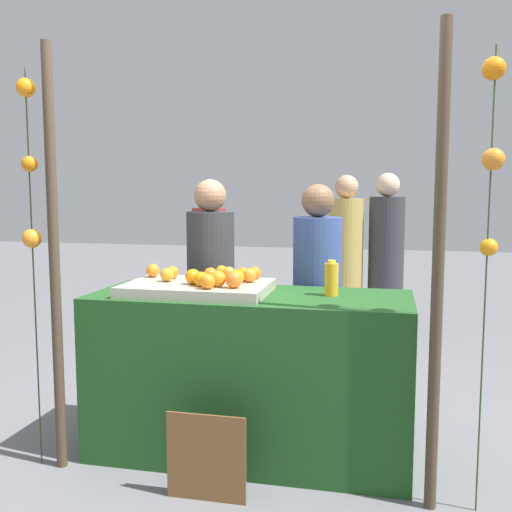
% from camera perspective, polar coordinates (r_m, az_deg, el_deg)
% --- Properties ---
extents(ground_plane, '(24.00, 24.00, 0.00)m').
position_cam_1_polar(ground_plane, '(3.59, -0.55, -18.50)').
color(ground_plane, slate).
extents(stall_counter, '(1.79, 0.70, 0.93)m').
position_cam_1_polar(stall_counter, '(3.42, -0.56, -11.42)').
color(stall_counter, '#1E4C1E').
rests_on(stall_counter, ground_plane).
extents(orange_tray, '(0.80, 0.54, 0.06)m').
position_cam_1_polar(orange_tray, '(3.35, -5.69, -3.12)').
color(orange_tray, '#B2AD99').
rests_on(orange_tray, stall_counter).
extents(orange_0, '(0.08, 0.08, 0.08)m').
position_cam_1_polar(orange_0, '(3.40, -8.63, -1.82)').
color(orange_0, orange).
rests_on(orange_0, orange_tray).
extents(orange_1, '(0.08, 0.08, 0.08)m').
position_cam_1_polar(orange_1, '(3.28, -1.83, -2.06)').
color(orange_1, orange).
rests_on(orange_1, orange_tray).
extents(orange_2, '(0.08, 0.08, 0.08)m').
position_cam_1_polar(orange_2, '(3.34, -0.62, -1.88)').
color(orange_2, orange).
rests_on(orange_2, orange_tray).
extents(orange_3, '(0.08, 0.08, 0.08)m').
position_cam_1_polar(orange_3, '(3.41, -1.30, -1.74)').
color(orange_3, orange).
rests_on(orange_3, orange_tray).
extents(orange_4, '(0.09, 0.09, 0.09)m').
position_cam_1_polar(orange_4, '(3.28, -6.14, -2.01)').
color(orange_4, orange).
rests_on(orange_4, orange_tray).
extents(orange_5, '(0.09, 0.09, 0.09)m').
position_cam_1_polar(orange_5, '(3.19, -3.73, -2.23)').
color(orange_5, orange).
rests_on(orange_5, orange_tray).
extents(orange_6, '(0.07, 0.07, 0.07)m').
position_cam_1_polar(orange_6, '(3.46, -0.11, -1.64)').
color(orange_6, orange).
rests_on(orange_6, orange_tray).
extents(orange_7, '(0.08, 0.08, 0.08)m').
position_cam_1_polar(orange_7, '(3.12, -4.73, -2.49)').
color(orange_7, orange).
rests_on(orange_7, orange_tray).
extents(orange_8, '(0.07, 0.07, 0.07)m').
position_cam_1_polar(orange_8, '(3.52, -8.14, -1.58)').
color(orange_8, orange).
rests_on(orange_8, orange_tray).
extents(orange_9, '(0.08, 0.08, 0.08)m').
position_cam_1_polar(orange_9, '(3.59, -9.99, -1.40)').
color(orange_9, orange).
rests_on(orange_9, orange_tray).
extents(orange_10, '(0.08, 0.08, 0.08)m').
position_cam_1_polar(orange_10, '(3.21, -5.35, -2.25)').
color(orange_10, orange).
rests_on(orange_10, orange_tray).
extents(orange_11, '(0.08, 0.08, 0.08)m').
position_cam_1_polar(orange_11, '(3.40, -2.66, -1.73)').
color(orange_11, orange).
rests_on(orange_11, orange_tray).
extents(orange_12, '(0.08, 0.08, 0.08)m').
position_cam_1_polar(orange_12, '(3.38, -4.45, -1.81)').
color(orange_12, orange).
rests_on(orange_12, orange_tray).
extents(orange_13, '(0.07, 0.07, 0.07)m').
position_cam_1_polar(orange_13, '(3.52, -3.35, -1.52)').
color(orange_13, orange).
rests_on(orange_13, orange_tray).
extents(orange_14, '(0.09, 0.09, 0.09)m').
position_cam_1_polar(orange_14, '(3.14, -2.15, -2.32)').
color(orange_14, orange).
rests_on(orange_14, orange_tray).
extents(juice_bottle, '(0.08, 0.08, 0.20)m').
position_cam_1_polar(juice_bottle, '(3.28, 7.33, -2.23)').
color(juice_bottle, gold).
rests_on(juice_bottle, stall_counter).
extents(chalkboard_sign, '(0.40, 0.03, 0.45)m').
position_cam_1_polar(chalkboard_sign, '(3.04, -4.83, -18.99)').
color(chalkboard_sign, brown).
rests_on(chalkboard_sign, ground_plane).
extents(vendor_left, '(0.32, 0.32, 1.58)m').
position_cam_1_polar(vendor_left, '(3.98, -4.39, -4.82)').
color(vendor_left, '#333338').
rests_on(vendor_left, ground_plane).
extents(vendor_right, '(0.31, 0.31, 1.55)m').
position_cam_1_polar(vendor_right, '(3.82, 5.92, -5.55)').
color(vendor_right, '#384C8C').
rests_on(vendor_right, ground_plane).
extents(crowd_person_0, '(0.31, 0.31, 1.56)m').
position_cam_1_polar(crowd_person_0, '(5.44, -4.54, -1.92)').
color(crowd_person_0, maroon).
rests_on(crowd_person_0, ground_plane).
extents(crowd_person_1, '(0.34, 0.34, 1.67)m').
position_cam_1_polar(crowd_person_1, '(5.78, 12.49, -1.02)').
color(crowd_person_1, '#333338').
rests_on(crowd_person_1, ground_plane).
extents(crowd_person_2, '(0.33, 0.33, 1.66)m').
position_cam_1_polar(crowd_person_2, '(5.70, 8.66, -1.12)').
color(crowd_person_2, tan).
rests_on(crowd_person_2, ground_plane).
extents(canopy_post_left, '(0.06, 0.06, 2.27)m').
position_cam_1_polar(canopy_post_left, '(3.29, -18.99, -0.52)').
color(canopy_post_left, '#473828').
rests_on(canopy_post_left, ground_plane).
extents(canopy_post_right, '(0.06, 0.06, 2.27)m').
position_cam_1_polar(canopy_post_right, '(2.82, 17.25, -1.58)').
color(canopy_post_right, '#473828').
rests_on(canopy_post_right, ground_plane).
extents(garland_strand_left, '(0.10, 0.10, 2.14)m').
position_cam_1_polar(garland_strand_left, '(3.34, -21.15, 7.65)').
color(garland_strand_left, '#2D4C23').
rests_on(garland_strand_left, ground_plane).
extents(garland_strand_right, '(0.12, 0.11, 2.14)m').
position_cam_1_polar(garland_strand_right, '(2.84, 21.96, 9.77)').
color(garland_strand_right, '#2D4C23').
rests_on(garland_strand_right, ground_plane).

